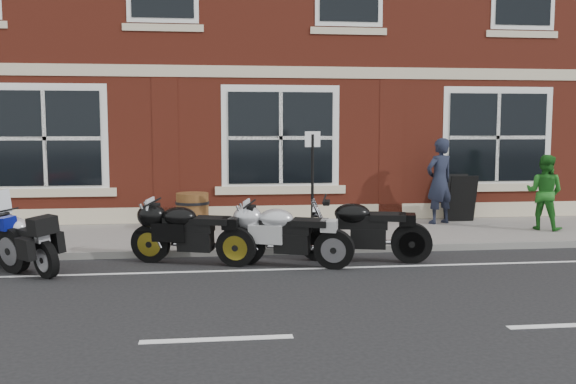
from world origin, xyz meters
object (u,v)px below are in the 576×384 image
Objects in this scene: moto_sport_silver at (287,233)px; a_board_sign at (459,198)px; moto_sport_black at (191,231)px; pedestrian_left at (439,181)px; moto_naked_black at (362,228)px; pedestrian_right at (545,192)px; parking_sign at (312,178)px; moto_touring_silver at (24,239)px; barrel_planter at (193,212)px.

moto_sport_silver is 1.91× the size of a_board_sign.
pedestrian_left reaches higher than moto_sport_black.
pedestrian_right is (4.29, 2.08, 0.32)m from moto_naked_black.
pedestrian_left is at bearing 25.55° from parking_sign.
moto_naked_black reaches higher than moto_sport_black.
moto_touring_silver reaches higher than a_board_sign.
moto_touring_silver is 9.85m from pedestrian_right.
moto_sport_black is 2.66× the size of barrel_planter.
moto_touring_silver reaches higher than moto_sport_black.
moto_touring_silver is at bearing 0.42° from pedestrian_left.
moto_sport_black is 1.32× the size of pedestrian_right.
moto_sport_silver is (1.52, -0.35, -0.01)m from moto_sport_black.
a_board_sign is at bearing -28.70° from moto_sport_silver.
pedestrian_left is 0.79m from a_board_sign.
pedestrian_left is at bearing -23.84° from moto_naked_black.
moto_sport_silver is 1.29m from moto_naked_black.
pedestrian_left is 5.32m from barrel_planter.
barrel_planter is (-5.29, -0.29, -0.54)m from pedestrian_left.
barrel_planter is 2.77m from parking_sign.
moto_sport_silver is at bearing -62.85° from barrel_planter.
moto_sport_black is 6.06m from pedestrian_left.
moto_touring_silver is at bearing -166.99° from parking_sign.
pedestrian_left reaches higher than moto_touring_silver.
pedestrian_left reaches higher than moto_naked_black.
moto_naked_black is 1.40× the size of pedestrian_right.
moto_naked_black is 2.81× the size of barrel_planter.
a_board_sign is (4.31, 3.67, 0.10)m from moto_sport_silver.
pedestrian_left is at bearing -152.03° from a_board_sign.
moto_sport_black is 1.01× the size of parking_sign.
moto_naked_black is at bearing -70.45° from parking_sign.
moto_sport_silver is at bearing -83.51° from moto_sport_black.
parking_sign reaches higher than moto_touring_silver.
moto_sport_black is 2.79m from moto_naked_black.
moto_sport_black is at bearing -151.61° from a_board_sign.
moto_sport_silver is at bearing 113.74° from moto_naked_black.
moto_sport_silver is 5.03m from pedestrian_left.
moto_touring_silver is at bearing 56.69° from pedestrian_right.
pedestrian_right is at bearing -55.36° from moto_sport_black.
barrel_planter is (-0.04, 2.70, -0.04)m from moto_sport_black.
pedestrian_right reaches higher than a_board_sign.
barrel_planter is (-2.83, 2.84, -0.06)m from moto_naked_black.
pedestrian_right reaches higher than barrel_planter.
a_board_sign is 5.91m from barrel_planter.
barrel_planter is (-7.13, 0.76, -0.38)m from pedestrian_right.
pedestrian_right is at bearing -29.06° from moto_touring_silver.
pedestrian_right is 2.01× the size of barrel_planter.
pedestrian_right is at bearing -49.94° from moto_naked_black.
pedestrian_right reaches higher than moto_sport_black.
moto_sport_black is 1.09× the size of pedestrian_left.
moto_sport_black is at bearing 59.50° from pedestrian_right.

